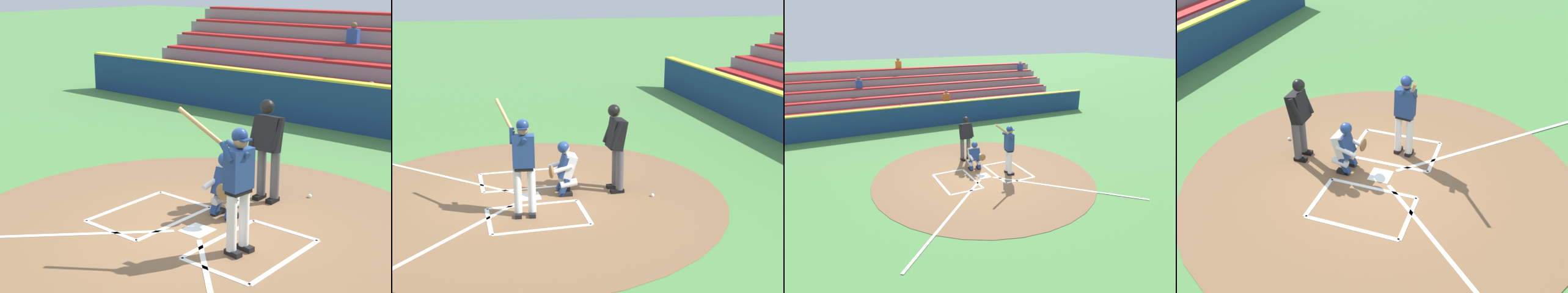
% 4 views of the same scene
% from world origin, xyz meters
% --- Properties ---
extents(ground_plane, '(120.00, 120.00, 0.00)m').
position_xyz_m(ground_plane, '(0.00, 0.00, 0.00)').
color(ground_plane, '#4C8442').
extents(dirt_circle, '(8.00, 8.00, 0.01)m').
position_xyz_m(dirt_circle, '(0.00, 0.00, 0.01)').
color(dirt_circle, brown).
rests_on(dirt_circle, ground).
extents(home_plate_and_chalk, '(7.93, 4.91, 0.01)m').
position_xyz_m(home_plate_and_chalk, '(0.00, 0.88, 0.01)').
color(home_plate_and_chalk, white).
rests_on(home_plate_and_chalk, dirt_circle).
extents(batter, '(0.99, 0.63, 2.13)m').
position_xyz_m(batter, '(-0.93, 0.22, 1.10)').
color(batter, white).
rests_on(batter, ground).
extents(catcher, '(0.59, 0.63, 1.13)m').
position_xyz_m(catcher, '(0.00, -0.74, 0.59)').
color(catcher, black).
rests_on(catcher, ground).
extents(plate_umpire, '(0.58, 0.41, 1.86)m').
position_xyz_m(plate_umpire, '(-0.08, -1.82, 1.08)').
color(plate_umpire, '#4C4C51').
rests_on(plate_umpire, ground).
extents(baseball, '(0.07, 0.07, 0.07)m').
position_xyz_m(baseball, '(-0.61, -2.45, 0.04)').
color(baseball, white).
rests_on(baseball, ground).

